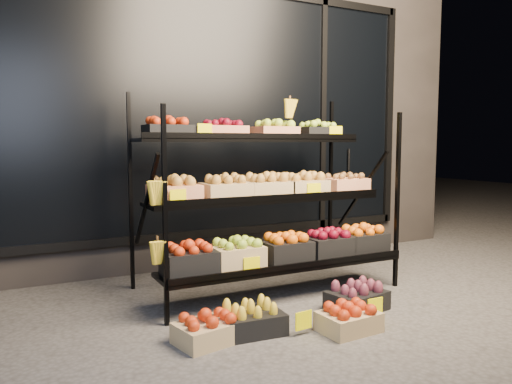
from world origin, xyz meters
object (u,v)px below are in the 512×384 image
floor_crate_left (208,328)px  display_rack (268,198)px  floor_crate_midleft (251,319)px  floor_crate_midright (349,318)px

floor_crate_left → display_rack: bearing=31.7°
display_rack → floor_crate_left: (-0.88, -0.83, -0.70)m
floor_crate_midleft → floor_crate_midright: 0.64m
floor_crate_left → floor_crate_midleft: 0.32m
floor_crate_left → floor_crate_midright: floor_crate_left is taller
display_rack → floor_crate_left: size_ratio=5.05×
display_rack → floor_crate_midright: 1.28m
floor_crate_midleft → floor_crate_left: bearing=-172.5°
floor_crate_midleft → floor_crate_midright: bearing=-20.4°
floor_crate_left → floor_crate_midright: (0.90, -0.25, -0.00)m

